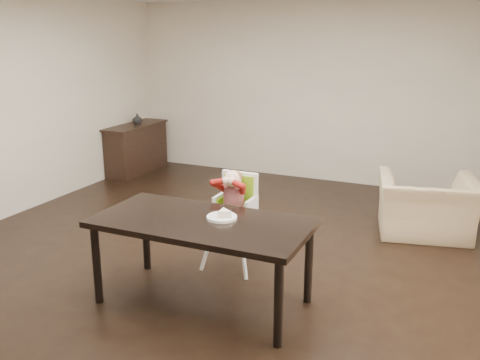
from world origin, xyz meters
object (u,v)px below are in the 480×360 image
Objects in this scene: armchair at (427,197)px; sideboard at (137,148)px; high_chair at (235,198)px; dining_table at (202,229)px.

armchair reaches higher than sideboard.
high_chair is at bearing 32.18° from armchair.
dining_table is at bearing -84.29° from high_chair.
high_chair is at bearing 95.12° from dining_table.
sideboard is at bearing 139.27° from high_chair.
dining_table is 1.83× the size of high_chair.
armchair reaches higher than dining_table.
dining_table is 4.58m from sideboard.
dining_table is 1.72× the size of armchair.
high_chair is 2.32m from armchair.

